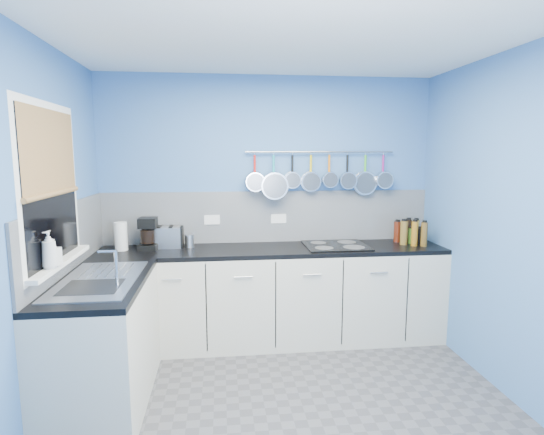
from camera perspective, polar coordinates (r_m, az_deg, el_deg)
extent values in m
cube|color=#47474C|center=(3.28, 2.61, -24.36)|extent=(3.20, 3.00, 0.02)
cube|color=white|center=(2.86, 2.98, 23.47)|extent=(3.20, 3.00, 0.02)
cube|color=#3F6DAB|center=(4.29, -0.51, 1.48)|extent=(3.20, 0.02, 2.50)
cube|color=#3F6DAB|center=(1.39, 13.26, -13.50)|extent=(3.20, 0.02, 2.50)
cube|color=#3F6DAB|center=(3.00, -29.18, -2.57)|extent=(0.02, 3.00, 2.50)
cube|color=#3F6DAB|center=(3.46, 30.15, -1.33)|extent=(0.02, 3.00, 2.50)
cube|color=gray|center=(4.28, -0.48, 0.11)|extent=(3.20, 0.02, 0.50)
cube|color=gray|center=(3.57, -25.09, -2.35)|extent=(0.02, 1.80, 0.50)
cube|color=beige|center=(4.17, -0.03, -10.30)|extent=(3.20, 0.60, 0.86)
cube|color=black|center=(4.05, -0.03, -4.25)|extent=(3.20, 0.60, 0.04)
cube|color=beige|center=(3.41, -21.19, -15.25)|extent=(0.60, 1.20, 0.86)
cube|color=black|center=(3.26, -21.61, -7.97)|extent=(0.60, 1.20, 0.04)
cube|color=white|center=(3.23, -26.97, 3.66)|extent=(0.01, 1.00, 1.10)
cube|color=black|center=(3.23, -26.89, 3.66)|extent=(0.01, 0.90, 1.00)
cube|color=olive|center=(3.22, -27.02, 7.66)|extent=(0.01, 0.90, 0.55)
cube|color=white|center=(3.30, -25.97, -5.27)|extent=(0.10, 0.98, 0.03)
cube|color=silver|center=(3.26, -21.63, -7.56)|extent=(0.50, 0.95, 0.01)
cube|color=white|center=(4.25, -7.85, -0.30)|extent=(0.15, 0.01, 0.09)
cube|color=white|center=(4.28, 0.87, -0.15)|extent=(0.15, 0.01, 0.09)
cylinder|color=silver|center=(4.28, 6.31, 8.53)|extent=(1.45, 0.02, 0.02)
imported|color=white|center=(3.06, -27.13, -3.77)|extent=(0.12, 0.12, 0.24)
imported|color=white|center=(3.13, -26.67, -4.13)|extent=(0.08, 0.09, 0.17)
cylinder|color=white|center=(4.14, -19.14, -2.34)|extent=(0.13, 0.13, 0.26)
cube|color=silver|center=(4.17, -13.74, -2.52)|extent=(0.31, 0.19, 0.19)
cylinder|color=silver|center=(4.12, -10.74, -3.03)|extent=(0.11, 0.11, 0.12)
cube|color=black|center=(4.15, 8.33, -3.65)|extent=(0.58, 0.51, 0.01)
cylinder|color=olive|center=(4.54, 18.30, -1.66)|extent=(0.06, 0.06, 0.21)
cylinder|color=black|center=(4.51, 17.41, -1.66)|extent=(0.06, 0.06, 0.22)
cylinder|color=#4C190C|center=(4.47, 16.04, -1.80)|extent=(0.07, 0.07, 0.20)
cylinder|color=black|center=(4.46, 18.85, -2.30)|extent=(0.07, 0.07, 0.15)
cylinder|color=#3F721E|center=(4.43, 17.81, -2.31)|extent=(0.07, 0.07, 0.15)
cylinder|color=brown|center=(4.35, 16.86, -1.92)|extent=(0.07, 0.07, 0.23)
cylinder|color=brown|center=(4.34, 19.27, -2.08)|extent=(0.06, 0.06, 0.23)
cylinder|color=#8C5914|center=(4.32, 18.13, -2.03)|extent=(0.06, 0.06, 0.23)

